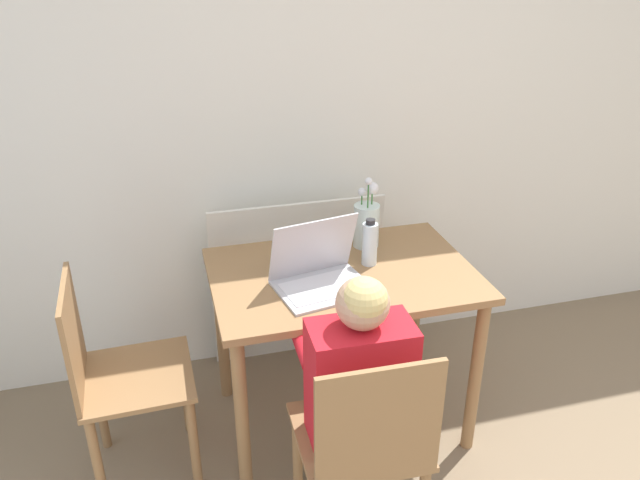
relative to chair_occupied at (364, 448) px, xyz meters
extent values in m
cube|color=white|center=(0.34, 1.25, 0.79)|extent=(6.40, 0.05, 2.50)
cube|color=olive|center=(0.12, 0.64, 0.27)|extent=(1.02, 0.69, 0.03)
cylinder|color=olive|center=(-0.34, 0.34, -0.10)|extent=(0.05, 0.05, 0.71)
cylinder|color=olive|center=(0.58, 0.34, -0.10)|extent=(0.05, 0.05, 0.71)
cylinder|color=olive|center=(-0.34, 0.93, -0.10)|extent=(0.05, 0.05, 0.71)
cylinder|color=olive|center=(0.58, 0.93, -0.10)|extent=(0.05, 0.05, 0.71)
cube|color=olive|center=(0.00, 0.06, -0.01)|extent=(0.41, 0.41, 0.02)
cube|color=olive|center=(0.00, -0.13, 0.20)|extent=(0.38, 0.03, 0.40)
cylinder|color=olive|center=(0.18, 0.23, -0.24)|extent=(0.04, 0.04, 0.44)
cylinder|color=olive|center=(-0.16, 0.24, -0.24)|extent=(0.04, 0.04, 0.44)
cube|color=olive|center=(-0.69, 0.57, -0.01)|extent=(0.41, 0.41, 0.02)
cube|color=olive|center=(-0.88, 0.56, 0.20)|extent=(0.03, 0.38, 0.40)
cylinder|color=olive|center=(-0.52, 0.40, -0.24)|extent=(0.04, 0.04, 0.44)
cylinder|color=olive|center=(-0.53, 0.74, -0.24)|extent=(0.04, 0.04, 0.44)
cylinder|color=olive|center=(-0.86, 0.39, -0.24)|extent=(0.04, 0.04, 0.44)
cylinder|color=olive|center=(-0.87, 0.73, -0.24)|extent=(0.04, 0.04, 0.44)
cube|color=red|center=(0.00, 0.06, 0.21)|extent=(0.33, 0.19, 0.41)
sphere|color=tan|center=(0.00, 0.06, 0.50)|extent=(0.16, 0.16, 0.16)
sphere|color=#D8BC72|center=(0.00, 0.05, 0.52)|extent=(0.14, 0.14, 0.14)
cylinder|color=#4C4742|center=(0.08, 0.20, 0.02)|extent=(0.10, 0.28, 0.09)
cylinder|color=#4C4742|center=(-0.07, 0.21, 0.02)|extent=(0.10, 0.28, 0.09)
cylinder|color=#4C4742|center=(0.08, 0.34, -0.23)|extent=(0.07, 0.07, 0.46)
cylinder|color=#4C4742|center=(-0.06, 0.35, -0.23)|extent=(0.07, 0.07, 0.46)
cylinder|color=red|center=(0.14, 0.27, 0.23)|extent=(0.06, 0.24, 0.06)
cylinder|color=red|center=(-0.13, 0.28, 0.23)|extent=(0.06, 0.24, 0.06)
cube|color=#B2B2B7|center=(0.01, 0.53, 0.29)|extent=(0.38, 0.32, 0.01)
cube|color=silver|center=(0.01, 0.53, 0.29)|extent=(0.32, 0.23, 0.00)
cube|color=#B2B2B7|center=(-0.01, 0.62, 0.41)|extent=(0.35, 0.14, 0.25)
cube|color=black|center=(-0.01, 0.62, 0.42)|extent=(0.31, 0.12, 0.22)
cylinder|color=silver|center=(0.28, 0.83, 0.37)|extent=(0.11, 0.11, 0.18)
cylinder|color=#3D7A38|center=(0.30, 0.84, 0.43)|extent=(0.01, 0.01, 0.22)
sphere|color=white|center=(0.30, 0.84, 0.54)|extent=(0.05, 0.05, 0.05)
cylinder|color=#3D7A38|center=(0.26, 0.85, 0.42)|extent=(0.01, 0.01, 0.20)
sphere|color=white|center=(0.26, 0.85, 0.52)|extent=(0.03, 0.03, 0.03)
cylinder|color=#3D7A38|center=(0.28, 0.81, 0.45)|extent=(0.01, 0.01, 0.26)
sphere|color=white|center=(0.28, 0.81, 0.58)|extent=(0.03, 0.03, 0.03)
cylinder|color=silver|center=(0.24, 0.67, 0.37)|extent=(0.06, 0.06, 0.17)
cylinder|color=#262628|center=(0.24, 0.67, 0.46)|extent=(0.04, 0.04, 0.02)
cube|color=silver|center=(0.05, 1.13, -0.03)|extent=(0.81, 0.14, 0.86)
camera|label=1|loc=(-0.52, -1.40, 1.46)|focal=35.00mm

